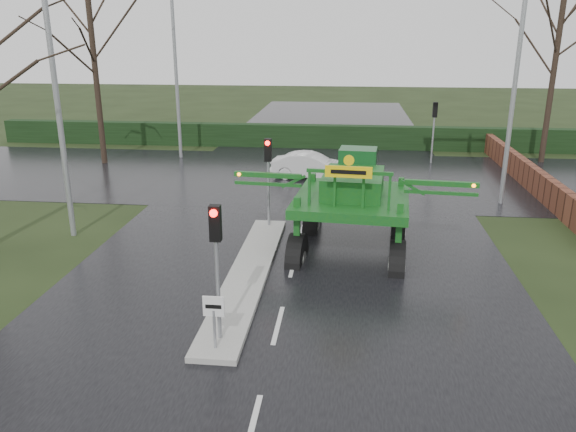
# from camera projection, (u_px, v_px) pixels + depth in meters

# --- Properties ---
(ground) EXTENTS (140.00, 140.00, 0.00)m
(ground) POSITION_uv_depth(u_px,v_px,m) (278.00, 326.00, 14.55)
(ground) COLOR black
(ground) RESTS_ON ground
(road_main) EXTENTS (14.00, 80.00, 0.02)m
(road_main) POSITION_uv_depth(u_px,v_px,m) (307.00, 211.00, 24.00)
(road_main) COLOR black
(road_main) RESTS_ON ground
(road_cross) EXTENTS (80.00, 12.00, 0.02)m
(road_cross) POSITION_uv_depth(u_px,v_px,m) (316.00, 177.00, 29.67)
(road_cross) COLOR black
(road_cross) RESTS_ON ground
(median_island) EXTENTS (1.20, 10.00, 0.16)m
(median_island) POSITION_uv_depth(u_px,v_px,m) (249.00, 274.00, 17.49)
(median_island) COLOR gray
(median_island) RESTS_ON ground
(hedge_row) EXTENTS (44.00, 0.90, 1.50)m
(hedge_row) POSITION_uv_depth(u_px,v_px,m) (323.00, 136.00, 37.00)
(hedge_row) COLOR black
(hedge_row) RESTS_ON ground
(brick_wall) EXTENTS (0.40, 20.00, 1.20)m
(brick_wall) POSITION_uv_depth(u_px,v_px,m) (523.00, 171.00, 28.41)
(brick_wall) COLOR #592D1E
(brick_wall) RESTS_ON ground
(keep_left_sign) EXTENTS (0.50, 0.07, 1.35)m
(keep_left_sign) POSITION_uv_depth(u_px,v_px,m) (214.00, 314.00, 12.94)
(keep_left_sign) COLOR gray
(keep_left_sign) RESTS_ON ground
(traffic_signal_near) EXTENTS (0.26, 0.33, 3.52)m
(traffic_signal_near) POSITION_uv_depth(u_px,v_px,m) (216.00, 244.00, 12.93)
(traffic_signal_near) COLOR gray
(traffic_signal_near) RESTS_ON ground
(traffic_signal_mid) EXTENTS (0.26, 0.33, 3.52)m
(traffic_signal_mid) POSITION_uv_depth(u_px,v_px,m) (268.00, 164.00, 20.96)
(traffic_signal_mid) COLOR gray
(traffic_signal_mid) RESTS_ON ground
(traffic_signal_far) EXTENTS (0.26, 0.33, 3.52)m
(traffic_signal_far) POSITION_uv_depth(u_px,v_px,m) (434.00, 119.00, 32.00)
(traffic_signal_far) COLOR gray
(traffic_signal_far) RESTS_ON ground
(street_light_left_near) EXTENTS (3.85, 0.30, 10.00)m
(street_light_left_near) POSITION_uv_depth(u_px,v_px,m) (62.00, 71.00, 19.21)
(street_light_left_near) COLOR gray
(street_light_left_near) RESTS_ON ground
(street_light_right) EXTENTS (3.85, 0.30, 10.00)m
(street_light_right) POSITION_uv_depth(u_px,v_px,m) (510.00, 65.00, 23.20)
(street_light_right) COLOR gray
(street_light_right) RESTS_ON ground
(street_light_left_far) EXTENTS (3.85, 0.30, 10.00)m
(street_light_left_far) POSITION_uv_depth(u_px,v_px,m) (180.00, 56.00, 32.44)
(street_light_left_far) COLOR gray
(street_light_left_far) RESTS_ON ground
(tree_left_far) EXTENTS (7.70, 7.70, 13.26)m
(tree_left_far) POSITION_uv_depth(u_px,v_px,m) (92.00, 35.00, 30.63)
(tree_left_far) COLOR black
(tree_left_far) RESTS_ON ground
(tree_right_far) EXTENTS (7.00, 7.00, 12.05)m
(tree_right_far) POSITION_uv_depth(u_px,v_px,m) (557.00, 47.00, 31.06)
(tree_right_far) COLOR black
(tree_right_far) RESTS_ON ground
(crop_sprayer) EXTENTS (8.19, 5.43, 4.59)m
(crop_sprayer) POSITION_uv_depth(u_px,v_px,m) (298.00, 196.00, 18.29)
(crop_sprayer) COLOR black
(crop_sprayer) RESTS_ON ground
(white_sedan) EXTENTS (4.21, 1.95, 1.34)m
(white_sedan) POSITION_uv_depth(u_px,v_px,m) (311.00, 179.00, 29.32)
(white_sedan) COLOR silver
(white_sedan) RESTS_ON ground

